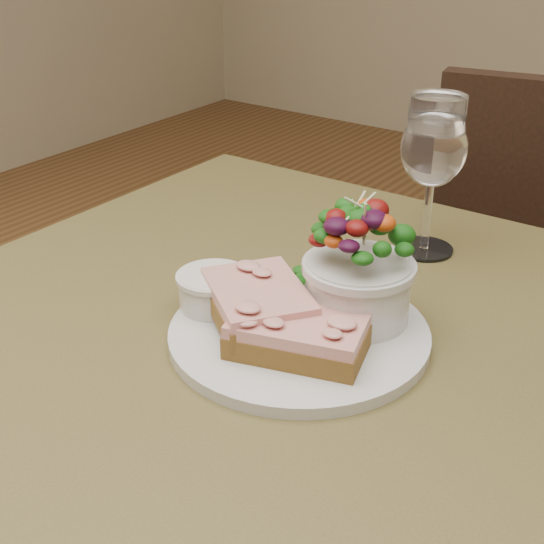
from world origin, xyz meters
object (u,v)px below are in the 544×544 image
Objects in this scene: dinner_plate at (299,334)px; ramekin at (213,289)px; salad_bowl at (359,264)px; sandwich_back at (258,302)px; cafe_table at (287,413)px; sandwich_front at (301,331)px; chair_far at (541,378)px; wine_glass at (433,153)px.

dinner_plate is 0.10m from ramekin.
sandwich_back is at bearing -137.50° from salad_bowl.
salad_bowl is at bearing 78.88° from sandwich_back.
sandwich_front is (0.04, -0.03, 0.13)m from cafe_table.
cafe_table is at bearing 159.96° from dinner_plate.
dinner_plate is at bearing 109.79° from sandwich_front.
chair_far is at bearing 78.34° from ramekin.
wine_glass is at bearing 115.99° from sandwich_back.
dinner_plate is (0.02, -0.01, 0.11)m from cafe_table.
wine_glass reaches higher than cafe_table.
ramekin is (-0.06, 0.00, -0.00)m from sandwich_back.
sandwich_back reaches higher than sandwich_front.
chair_far is 13.00× the size of ramekin.
dinner_plate is 0.28m from wine_glass.
salad_bowl reaches higher than dinner_plate.
chair_far reaches higher than ramekin.
ramekin is (-0.16, -0.78, 0.49)m from chair_far.
dinner_plate is 1.76× the size of sandwich_front.
chair_far is 0.77m from wine_glass.
sandwich_back is at bearing 72.01° from chair_far.
wine_glass is at bearing 68.22° from ramekin.
dinner_plate is 0.05m from sandwich_back.
sandwich_front is 0.98× the size of sandwich_back.
salad_bowl is at bearing -83.73° from wine_glass.
wine_glass reaches higher than ramekin.
sandwich_back is 0.29m from wine_glass.
cafe_table is 11.56× the size of ramekin.
chair_far reaches higher than cafe_table.
ramekin is at bearing -145.84° from sandwich_back.
sandwich_back is (-0.10, -0.78, 0.49)m from chair_far.
ramekin is at bearing -166.46° from cafe_table.
ramekin is 0.54× the size of salad_bowl.
chair_far is at bearing 85.15° from dinner_plate.
cafe_table is 0.19m from salad_bowl.
cafe_table is 3.16× the size of dinner_plate.
ramekin reaches higher than sandwich_front.
chair_far is at bearing 84.04° from wine_glass.
salad_bowl is (0.03, 0.05, 0.07)m from dinner_plate.
salad_bowl is (0.13, 0.06, 0.04)m from ramekin.
chair_far is 0.93m from ramekin.
wine_glass is at bearing 96.27° from salad_bowl.
sandwich_front is 0.30m from wine_glass.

